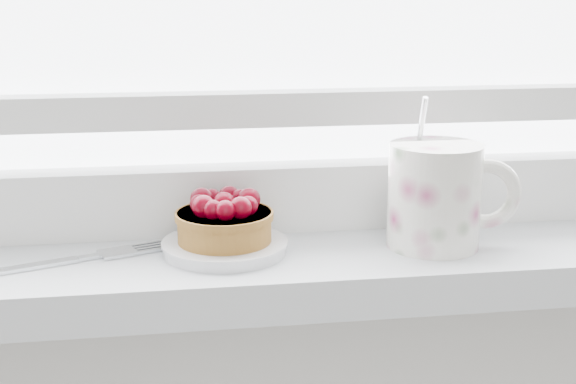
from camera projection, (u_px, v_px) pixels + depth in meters
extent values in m
cube|color=silver|center=(263.00, 267.00, 0.81)|extent=(1.60, 0.20, 0.04)
cube|color=white|center=(255.00, 196.00, 0.86)|extent=(1.30, 0.05, 0.07)
cube|color=white|center=(254.00, 108.00, 0.83)|extent=(1.30, 0.04, 0.04)
cylinder|color=silver|center=(225.00, 247.00, 0.79)|extent=(0.12, 0.12, 0.01)
cylinder|color=brown|center=(224.00, 226.00, 0.78)|extent=(0.09, 0.09, 0.03)
cylinder|color=brown|center=(224.00, 215.00, 0.78)|extent=(0.10, 0.10, 0.01)
sphere|color=#47000B|center=(224.00, 203.00, 0.77)|extent=(0.02, 0.02, 0.02)
sphere|color=#47000B|center=(249.00, 199.00, 0.78)|extent=(0.02, 0.02, 0.02)
sphere|color=#47000B|center=(240.00, 199.00, 0.79)|extent=(0.02, 0.02, 0.02)
sphere|color=#47000B|center=(229.00, 196.00, 0.80)|extent=(0.02, 0.02, 0.02)
sphere|color=#47000B|center=(212.00, 198.00, 0.80)|extent=(0.02, 0.02, 0.02)
sphere|color=#47000B|center=(202.00, 199.00, 0.79)|extent=(0.02, 0.02, 0.02)
sphere|color=#47000B|center=(199.00, 204.00, 0.77)|extent=(0.02, 0.02, 0.02)
sphere|color=#47000B|center=(204.00, 207.00, 0.76)|extent=(0.02, 0.02, 0.02)
sphere|color=#47000B|center=(213.00, 210.00, 0.75)|extent=(0.02, 0.02, 0.02)
sphere|color=#47000B|center=(225.00, 211.00, 0.75)|extent=(0.02, 0.02, 0.02)
sphere|color=#47000B|center=(241.00, 208.00, 0.76)|extent=(0.02, 0.02, 0.02)
sphere|color=#47000B|center=(248.00, 206.00, 0.77)|extent=(0.02, 0.02, 0.02)
cylinder|color=white|center=(434.00, 196.00, 0.79)|extent=(0.11, 0.11, 0.10)
cylinder|color=black|center=(437.00, 149.00, 0.78)|extent=(0.08, 0.08, 0.01)
torus|color=white|center=(486.00, 194.00, 0.79)|extent=(0.07, 0.03, 0.07)
cylinder|color=silver|center=(421.00, 127.00, 0.80)|extent=(0.01, 0.03, 0.06)
cube|color=silver|center=(12.00, 270.00, 0.73)|extent=(0.12, 0.05, 0.00)
cube|color=silver|center=(90.00, 257.00, 0.77)|extent=(0.02, 0.02, 0.00)
cube|color=silver|center=(118.00, 253.00, 0.78)|extent=(0.04, 0.04, 0.00)
cube|color=silver|center=(155.00, 250.00, 0.79)|extent=(0.04, 0.02, 0.00)
cube|color=silver|center=(152.00, 248.00, 0.79)|extent=(0.04, 0.02, 0.00)
cube|color=silver|center=(150.00, 246.00, 0.80)|extent=(0.04, 0.02, 0.00)
cube|color=silver|center=(147.00, 244.00, 0.81)|extent=(0.04, 0.02, 0.00)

